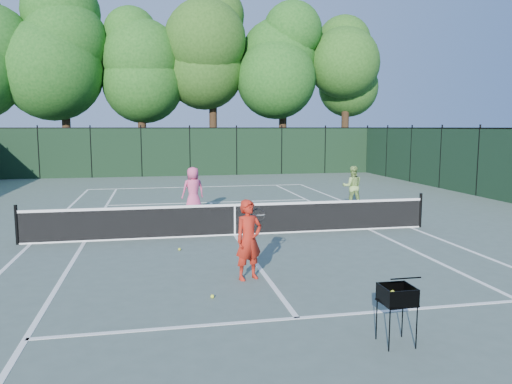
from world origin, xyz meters
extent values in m
plane|color=#4C5D53|center=(0.00, 0.00, 0.00)|extent=(90.00, 90.00, 0.00)
cube|color=white|center=(-5.49, 0.00, 0.00)|extent=(0.10, 23.77, 0.01)
cube|color=white|center=(5.49, 0.00, 0.00)|extent=(0.10, 23.77, 0.01)
cube|color=white|center=(-4.12, 0.00, 0.00)|extent=(0.10, 23.77, 0.01)
cube|color=white|center=(4.12, 0.00, 0.00)|extent=(0.10, 23.77, 0.01)
cube|color=white|center=(0.00, 11.88, 0.00)|extent=(10.97, 0.10, 0.01)
cube|color=white|center=(0.00, -6.40, 0.00)|extent=(8.23, 0.10, 0.01)
cube|color=white|center=(0.00, 6.40, 0.00)|extent=(8.23, 0.10, 0.01)
cube|color=white|center=(0.00, 0.00, 0.00)|extent=(0.10, 12.80, 0.01)
cube|color=black|center=(0.00, 0.00, 0.46)|extent=(11.60, 0.03, 0.85)
cube|color=white|center=(0.00, 0.00, 0.88)|extent=(11.60, 0.05, 0.07)
cube|color=white|center=(0.00, 0.00, 0.02)|extent=(11.60, 0.05, 0.04)
cube|color=white|center=(0.00, 0.00, 0.46)|extent=(0.05, 0.04, 0.91)
cylinder|color=black|center=(-5.80, 0.00, 0.53)|extent=(0.09, 0.09, 1.06)
cylinder|color=black|center=(5.80, 0.00, 0.53)|extent=(0.09, 0.09, 1.06)
cube|color=black|center=(0.00, 18.00, 1.50)|extent=(24.00, 0.05, 3.00)
cylinder|color=black|center=(-8.00, 22.00, 2.40)|extent=(0.56, 0.56, 4.80)
ellipsoid|color=#174A15|center=(-8.00, 22.00, 8.71)|extent=(6.80, 6.80, 10.54)
cylinder|color=black|center=(-3.00, 21.80, 2.15)|extent=(0.56, 0.56, 4.30)
ellipsoid|color=#1A4F16|center=(-3.00, 21.80, 7.75)|extent=(6.00, 6.00, 9.30)
cylinder|color=black|center=(2.00, 22.30, 2.50)|extent=(0.56, 0.56, 5.00)
ellipsoid|color=#214915|center=(2.00, 22.30, 9.03)|extent=(7.00, 7.00, 10.85)
cylinder|color=black|center=(7.00, 21.60, 2.30)|extent=(0.56, 0.56, 4.60)
ellipsoid|color=#194F16|center=(7.00, 21.60, 8.16)|extent=(6.20, 6.20, 9.61)
cylinder|color=black|center=(12.00, 22.10, 2.20)|extent=(0.56, 0.56, 4.40)
ellipsoid|color=#1E4E16|center=(12.00, 22.10, 7.74)|extent=(5.80, 5.80, 8.99)
imported|color=#AF2114|center=(-0.38, -4.17, 0.82)|extent=(0.70, 0.58, 1.63)
cylinder|color=black|center=(-0.09, -3.68, 0.95)|extent=(0.03, 0.03, 0.30)
torus|color=black|center=(-0.09, -3.68, 1.22)|extent=(0.30, 0.10, 0.30)
imported|color=#DA4D7F|center=(-0.88, 4.00, 0.83)|extent=(0.92, 0.72, 1.67)
imported|color=#90B95C|center=(5.29, 4.20, 0.79)|extent=(0.88, 0.75, 1.59)
cylinder|color=black|center=(0.90, -7.81, 0.30)|extent=(0.02, 0.02, 0.60)
cylinder|color=black|center=(1.31, -7.81, 0.30)|extent=(0.02, 0.02, 0.60)
cylinder|color=black|center=(0.90, -7.41, 0.30)|extent=(0.02, 0.02, 0.60)
cylinder|color=black|center=(1.31, -7.41, 0.30)|extent=(0.02, 0.02, 0.60)
cube|color=black|center=(1.11, -7.61, 0.73)|extent=(0.48, 0.48, 0.25)
sphere|color=#BBD22B|center=(1.11, -7.61, 0.66)|extent=(0.07, 0.07, 0.07)
sphere|color=#BBD22B|center=(1.11, -7.61, 0.66)|extent=(0.07, 0.07, 0.07)
sphere|color=#BBD22B|center=(1.11, -7.61, 0.66)|extent=(0.07, 0.07, 0.07)
sphere|color=#BBD22B|center=(1.11, -7.61, 0.66)|extent=(0.07, 0.07, 0.07)
sphere|color=#BBD22B|center=(1.11, -7.61, 0.66)|extent=(0.07, 0.07, 0.07)
sphere|color=#BBD22B|center=(1.11, -7.61, 0.66)|extent=(0.07, 0.07, 0.07)
sphere|color=#BBD22B|center=(1.11, -7.61, 0.66)|extent=(0.07, 0.07, 0.07)
sphere|color=#BBD22B|center=(1.11, -7.61, 0.66)|extent=(0.07, 0.07, 0.07)
sphere|color=#BBD22B|center=(1.11, -7.61, 0.66)|extent=(0.07, 0.07, 0.07)
sphere|color=#BBD22B|center=(1.11, -7.61, 0.66)|extent=(0.07, 0.07, 0.07)
sphere|color=#BBD22B|center=(1.11, -7.61, 0.66)|extent=(0.07, 0.07, 0.07)
sphere|color=#BBD22B|center=(1.11, -7.61, 0.66)|extent=(0.07, 0.07, 0.07)
sphere|color=#BBD22B|center=(1.11, -7.61, 0.66)|extent=(0.07, 0.07, 0.07)
sphere|color=#BBD22B|center=(1.11, -7.61, 0.66)|extent=(0.07, 0.07, 0.07)
sphere|color=#BBD22B|center=(1.11, -7.61, 0.66)|extent=(0.07, 0.07, 0.07)
sphere|color=#BBD22B|center=(1.11, -7.61, 0.66)|extent=(0.07, 0.07, 0.07)
sphere|color=#BBD22B|center=(1.11, -7.61, 0.66)|extent=(0.07, 0.07, 0.07)
sphere|color=#BBD22B|center=(1.11, -7.61, 0.66)|extent=(0.07, 0.07, 0.07)
sphere|color=#D9F331|center=(-1.24, -5.18, 0.03)|extent=(0.07, 0.07, 0.07)
sphere|color=#C1DA2C|center=(-1.65, -1.50, 0.03)|extent=(0.07, 0.07, 0.07)
camera|label=1|loc=(-2.20, -13.86, 3.07)|focal=35.00mm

